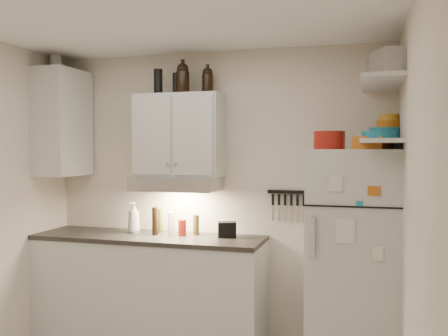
# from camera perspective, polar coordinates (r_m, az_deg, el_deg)

# --- Properties ---
(ceiling) EXTENTS (3.20, 3.00, 0.02)m
(ceiling) POSITION_cam_1_polar(r_m,az_deg,el_deg) (3.35, -8.87, 17.91)
(ceiling) COLOR white
(ceiling) RESTS_ON ground
(back_wall) EXTENTS (3.20, 0.02, 2.60)m
(back_wall) POSITION_cam_1_polar(r_m,az_deg,el_deg) (4.65, -0.86, -2.77)
(back_wall) COLOR beige
(back_wall) RESTS_ON ground
(right_wall) EXTENTS (0.02, 3.00, 2.60)m
(right_wall) POSITION_cam_1_polar(r_m,az_deg,el_deg) (2.96, 21.00, -5.76)
(right_wall) COLOR beige
(right_wall) RESTS_ON ground
(base_cabinet) EXTENTS (2.10, 0.60, 0.88)m
(base_cabinet) POSITION_cam_1_polar(r_m,az_deg,el_deg) (4.71, -8.59, -13.37)
(base_cabinet) COLOR silver
(base_cabinet) RESTS_ON floor
(countertop) EXTENTS (2.10, 0.62, 0.04)m
(countertop) POSITION_cam_1_polar(r_m,az_deg,el_deg) (4.61, -8.62, -7.85)
(countertop) COLOR #2B2825
(countertop) RESTS_ON base_cabinet
(upper_cabinet) EXTENTS (0.80, 0.33, 0.75)m
(upper_cabinet) POSITION_cam_1_polar(r_m,az_deg,el_deg) (4.57, -5.12, 3.72)
(upper_cabinet) COLOR silver
(upper_cabinet) RESTS_ON back_wall
(side_cabinet) EXTENTS (0.33, 0.55, 1.00)m
(side_cabinet) POSITION_cam_1_polar(r_m,az_deg,el_deg) (4.99, -17.99, 4.93)
(side_cabinet) COLOR silver
(side_cabinet) RESTS_ON left_wall
(range_hood) EXTENTS (0.76, 0.46, 0.12)m
(range_hood) POSITION_cam_1_polar(r_m,az_deg,el_deg) (4.52, -5.40, -1.78)
(range_hood) COLOR silver
(range_hood) RESTS_ON back_wall
(fridge) EXTENTS (0.70, 0.68, 1.70)m
(fridge) POSITION_cam_1_polar(r_m,az_deg,el_deg) (4.17, 14.55, -9.67)
(fridge) COLOR silver
(fridge) RESTS_ON floor
(shelf_hi) EXTENTS (0.30, 0.95, 0.03)m
(shelf_hi) POSITION_cam_1_polar(r_m,az_deg,el_deg) (3.98, 17.60, 9.28)
(shelf_hi) COLOR silver
(shelf_hi) RESTS_ON right_wall
(shelf_lo) EXTENTS (0.30, 0.95, 0.03)m
(shelf_lo) POSITION_cam_1_polar(r_m,az_deg,el_deg) (3.95, 17.53, 2.93)
(shelf_lo) COLOR silver
(shelf_lo) RESTS_ON right_wall
(knife_strip) EXTENTS (0.42, 0.02, 0.03)m
(knife_strip) POSITION_cam_1_polar(r_m,az_deg,el_deg) (4.47, 7.66, -2.74)
(knife_strip) COLOR black
(knife_strip) RESTS_ON back_wall
(dutch_oven) EXTENTS (0.25, 0.25, 0.14)m
(dutch_oven) POSITION_cam_1_polar(r_m,az_deg,el_deg) (4.01, 11.93, 3.12)
(dutch_oven) COLOR maroon
(dutch_oven) RESTS_ON fridge
(book_stack) EXTENTS (0.31, 0.34, 0.10)m
(book_stack) POSITION_cam_1_polar(r_m,az_deg,el_deg) (3.96, 16.62, 2.77)
(book_stack) COLOR #C86319
(book_stack) RESTS_ON fridge
(spice_jar) EXTENTS (0.09, 0.09, 0.11)m
(spice_jar) POSITION_cam_1_polar(r_m,az_deg,el_deg) (4.09, 15.50, 2.88)
(spice_jar) COLOR silver
(spice_jar) RESTS_ON fridge
(stock_pot) EXTENTS (0.30, 0.30, 0.20)m
(stock_pot) POSITION_cam_1_polar(r_m,az_deg,el_deg) (4.24, 17.95, 10.41)
(stock_pot) COLOR silver
(stock_pot) RESTS_ON shelf_hi
(tin_a) EXTENTS (0.24, 0.23, 0.20)m
(tin_a) POSITION_cam_1_polar(r_m,az_deg,el_deg) (3.91, 18.12, 11.11)
(tin_a) COLOR #AAAAAD
(tin_a) RESTS_ON shelf_hi
(tin_b) EXTENTS (0.22, 0.22, 0.18)m
(tin_b) POSITION_cam_1_polar(r_m,az_deg,el_deg) (3.71, 18.75, 11.44)
(tin_b) COLOR #AAAAAD
(tin_b) RESTS_ON shelf_hi
(bowl_teal) EXTENTS (0.25, 0.25, 0.10)m
(bowl_teal) POSITION_cam_1_polar(r_m,az_deg,el_deg) (4.30, 17.90, 3.73)
(bowl_teal) COLOR teal
(bowl_teal) RESTS_ON shelf_lo
(bowl_orange) EXTENTS (0.20, 0.20, 0.06)m
(bowl_orange) POSITION_cam_1_polar(r_m,az_deg,el_deg) (4.38, 18.35, 4.76)
(bowl_orange) COLOR #CC6813
(bowl_orange) RESTS_ON bowl_teal
(bowl_yellow) EXTENTS (0.16, 0.16, 0.05)m
(bowl_yellow) POSITION_cam_1_polar(r_m,az_deg,el_deg) (4.38, 18.36, 5.50)
(bowl_yellow) COLOR gold
(bowl_yellow) RESTS_ON bowl_orange
(plates) EXTENTS (0.30, 0.30, 0.06)m
(plates) POSITION_cam_1_polar(r_m,az_deg,el_deg) (3.92, 17.21, 3.60)
(plates) COLOR teal
(plates) RESTS_ON shelf_lo
(growler_a) EXTENTS (0.13, 0.13, 0.28)m
(growler_a) POSITION_cam_1_polar(r_m,az_deg,el_deg) (4.56, -4.74, 10.23)
(growler_a) COLOR black
(growler_a) RESTS_ON upper_cabinet
(growler_b) EXTENTS (0.12, 0.12, 0.24)m
(growler_b) POSITION_cam_1_polar(r_m,az_deg,el_deg) (4.57, -1.89, 9.99)
(growler_b) COLOR black
(growler_b) RESTS_ON upper_cabinet
(thermos_a) EXTENTS (0.08, 0.08, 0.19)m
(thermos_a) POSITION_cam_1_polar(r_m,az_deg,el_deg) (4.62, -5.48, 9.57)
(thermos_a) COLOR black
(thermos_a) RESTS_ON upper_cabinet
(thermos_b) EXTENTS (0.09, 0.09, 0.23)m
(thermos_b) POSITION_cam_1_polar(r_m,az_deg,el_deg) (4.66, -7.53, 9.73)
(thermos_b) COLOR black
(thermos_b) RESTS_ON upper_cabinet
(side_jar) EXTENTS (0.14, 0.14, 0.15)m
(side_jar) POSITION_cam_1_polar(r_m,az_deg,el_deg) (5.11, -18.67, 11.32)
(side_jar) COLOR silver
(side_jar) RESTS_ON side_cabinet
(soap_bottle) EXTENTS (0.16, 0.16, 0.32)m
(soap_bottle) POSITION_cam_1_polar(r_m,az_deg,el_deg) (4.74, -10.27, -5.38)
(soap_bottle) COLOR silver
(soap_bottle) RESTS_ON countertop
(pepper_mill) EXTENTS (0.07, 0.07, 0.18)m
(pepper_mill) POSITION_cam_1_polar(r_m,az_deg,el_deg) (4.58, -3.22, -6.50)
(pepper_mill) COLOR brown
(pepper_mill) RESTS_ON countertop
(oil_bottle) EXTENTS (0.05, 0.05, 0.22)m
(oil_bottle) POSITION_cam_1_polar(r_m,az_deg,el_deg) (4.70, -7.29, -6.03)
(oil_bottle) COLOR #586018
(oil_bottle) RESTS_ON countertop
(vinegar_bottle) EXTENTS (0.06, 0.06, 0.25)m
(vinegar_bottle) POSITION_cam_1_polar(r_m,az_deg,el_deg) (4.60, -7.90, -6.03)
(vinegar_bottle) COLOR black
(vinegar_bottle) RESTS_ON countertop
(clear_bottle) EXTENTS (0.09, 0.09, 0.21)m
(clear_bottle) POSITION_cam_1_polar(r_m,az_deg,el_deg) (4.59, -6.01, -6.33)
(clear_bottle) COLOR silver
(clear_bottle) RESTS_ON countertop
(red_jar) EXTENTS (0.09, 0.09, 0.15)m
(red_jar) POSITION_cam_1_polar(r_m,az_deg,el_deg) (4.54, -4.80, -6.80)
(red_jar) COLOR maroon
(red_jar) RESTS_ON countertop
(caddy) EXTENTS (0.19, 0.16, 0.14)m
(caddy) POSITION_cam_1_polar(r_m,az_deg,el_deg) (4.45, 0.34, -7.05)
(caddy) COLOR black
(caddy) RESTS_ON countertop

